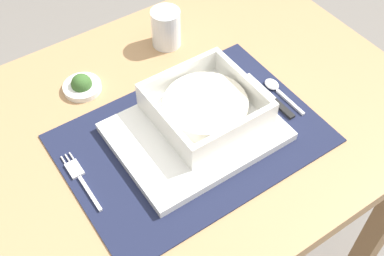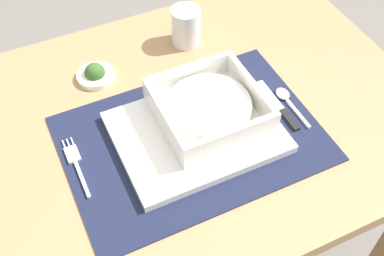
# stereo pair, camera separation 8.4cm
# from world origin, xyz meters

# --- Properties ---
(dining_table) EXTENTS (0.88, 0.65, 0.75)m
(dining_table) POSITION_xyz_m (0.00, 0.00, 0.63)
(dining_table) COLOR #A37A51
(dining_table) RESTS_ON ground
(placemat) EXTENTS (0.45, 0.32, 0.00)m
(placemat) POSITION_xyz_m (-0.02, -0.05, 0.76)
(placemat) COLOR #191E38
(placemat) RESTS_ON dining_table
(serving_plate) EXTENTS (0.28, 0.22, 0.02)m
(serving_plate) POSITION_xyz_m (-0.01, -0.05, 0.76)
(serving_plate) COLOR white
(serving_plate) RESTS_ON placemat
(porridge_bowl) EXTENTS (0.18, 0.18, 0.05)m
(porridge_bowl) POSITION_xyz_m (0.02, -0.03, 0.79)
(porridge_bowl) COLOR white
(porridge_bowl) RESTS_ON serving_plate
(fork) EXTENTS (0.02, 0.13, 0.00)m
(fork) POSITION_xyz_m (-0.23, -0.02, 0.76)
(fork) COLOR silver
(fork) RESTS_ON placemat
(spoon) EXTENTS (0.02, 0.11, 0.01)m
(spoon) POSITION_xyz_m (0.18, -0.04, 0.76)
(spoon) COLOR silver
(spoon) RESTS_ON placemat
(butter_knife) EXTENTS (0.01, 0.14, 0.01)m
(butter_knife) POSITION_xyz_m (0.15, -0.06, 0.76)
(butter_knife) COLOR black
(butter_knife) RESTS_ON placemat
(drinking_glass) EXTENTS (0.06, 0.06, 0.08)m
(drinking_glass) POSITION_xyz_m (0.08, 0.19, 0.79)
(drinking_glass) COLOR white
(drinking_glass) RESTS_ON dining_table
(condiment_saucer) EXTENTS (0.07, 0.07, 0.04)m
(condiment_saucer) POSITION_xyz_m (-0.13, 0.17, 0.76)
(condiment_saucer) COLOR white
(condiment_saucer) RESTS_ON dining_table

